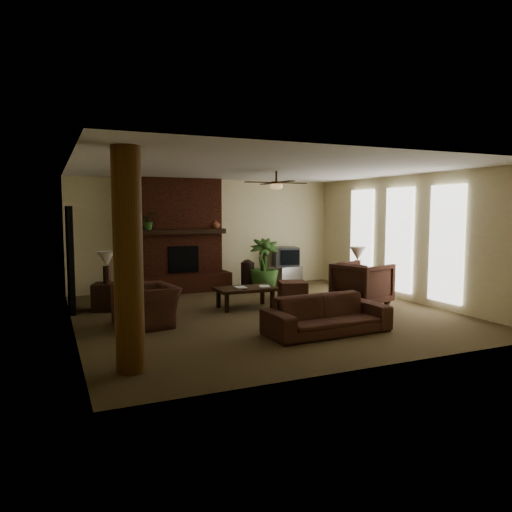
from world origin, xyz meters
name	(u,v)px	position (x,y,z in m)	size (l,w,h in m)	color
room_shell	(264,242)	(0.00, 0.00, 1.40)	(7.00, 7.00, 7.00)	brown
fireplace	(181,245)	(-0.80, 3.22, 1.16)	(2.40, 0.70, 2.80)	#512315
windows	(399,240)	(3.45, 0.20, 1.35)	(0.08, 3.65, 2.35)	white
log_column	(128,261)	(-2.95, -2.40, 1.40)	(0.36, 0.36, 2.80)	brown
doorway	(70,259)	(-3.44, 1.80, 1.05)	(0.10, 1.00, 2.10)	black
ceiling_fan	(276,185)	(0.40, 0.30, 2.53)	(1.35, 1.35, 0.37)	black
sofa	(327,309)	(0.32, -1.78, 0.41)	(2.10, 0.61, 0.82)	#47291E
armchair_left	(146,299)	(-2.31, -0.04, 0.48)	(1.09, 0.71, 0.96)	#47291E
armchair_right	(362,282)	(2.24, -0.10, 0.51)	(0.99, 0.93, 1.02)	#47291E
coffee_table	(245,290)	(-0.14, 0.64, 0.37)	(1.20, 0.70, 0.43)	black
ottoman	(293,290)	(1.24, 1.15, 0.20)	(0.60, 0.60, 0.40)	#47291E
tv_stand	(286,275)	(2.09, 3.14, 0.25)	(0.85, 0.50, 0.50)	silver
tv	(286,257)	(2.08, 3.13, 0.76)	(0.74, 0.65, 0.52)	#3B3B3D
floor_vase	(248,273)	(0.80, 2.76, 0.43)	(0.34, 0.34, 0.77)	black
floor_plant	(264,276)	(1.09, 2.41, 0.37)	(0.74, 1.31, 0.74)	#345923
side_table_left	(106,297)	(-2.79, 1.57, 0.28)	(0.50, 0.50, 0.55)	black
lamp_left	(106,261)	(-2.78, 1.55, 1.00)	(0.45, 0.45, 0.65)	black
side_table_right	(357,288)	(2.51, 0.47, 0.28)	(0.50, 0.50, 0.55)	black
lamp_right	(358,256)	(2.54, 0.50, 1.00)	(0.37, 0.37, 0.65)	black
mantel_plant	(148,223)	(-1.66, 2.92, 1.72)	(0.38, 0.42, 0.33)	#345923
mantel_vase	(216,224)	(0.05, 3.02, 1.67)	(0.22, 0.23, 0.22)	brown
book_a	(236,281)	(-0.36, 0.61, 0.57)	(0.22, 0.03, 0.29)	#999999
book_b	(259,280)	(0.16, 0.58, 0.58)	(0.21, 0.02, 0.29)	#999999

